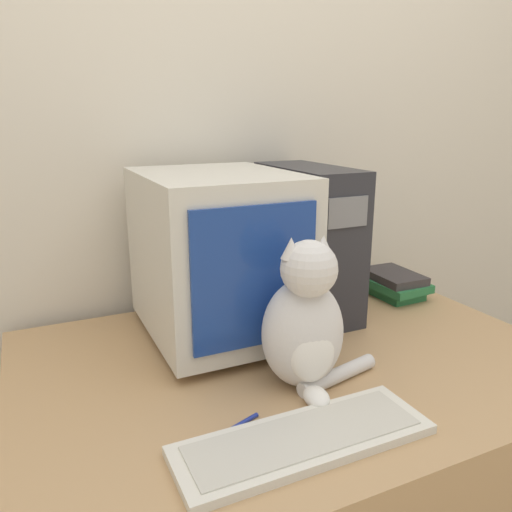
{
  "coord_description": "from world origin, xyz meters",
  "views": [
    {
      "loc": [
        -0.56,
        -0.51,
        1.3
      ],
      "look_at": [
        -0.08,
        0.51,
        0.98
      ],
      "focal_mm": 35.0,
      "sensor_mm": 36.0,
      "label": 1
    }
  ],
  "objects": [
    {
      "name": "crt_monitor",
      "position": [
        -0.12,
        0.67,
        0.95
      ],
      "size": [
        0.37,
        0.47,
        0.44
      ],
      "color": "beige",
      "rests_on": "desk"
    },
    {
      "name": "book_stack",
      "position": [
        0.51,
        0.7,
        0.76
      ],
      "size": [
        0.16,
        0.21,
        0.08
      ],
      "color": "#28703D",
      "rests_on": "desk"
    },
    {
      "name": "desk",
      "position": [
        0.0,
        0.47,
        0.36
      ],
      "size": [
        1.32,
        0.93,
        0.72
      ],
      "color": "tan",
      "rests_on": "ground_plane"
    },
    {
      "name": "computer_tower",
      "position": [
        0.18,
        0.72,
        0.94
      ],
      "size": [
        0.17,
        0.39,
        0.44
      ],
      "color": "#28282D",
      "rests_on": "desk"
    },
    {
      "name": "wall_back",
      "position": [
        0.0,
        1.0,
        1.25
      ],
      "size": [
        7.0,
        0.05,
        2.5
      ],
      "color": "beige",
      "rests_on": "ground_plane"
    },
    {
      "name": "pen",
      "position": [
        -0.26,
        0.25,
        0.72
      ],
      "size": [
        0.14,
        0.06,
        0.01
      ],
      "color": "navy",
      "rests_on": "desk"
    },
    {
      "name": "keyboard",
      "position": [
        -0.15,
        0.16,
        0.73
      ],
      "size": [
        0.49,
        0.16,
        0.02
      ],
      "color": "silver",
      "rests_on": "desk"
    },
    {
      "name": "cat",
      "position": [
        -0.05,
        0.34,
        0.87
      ],
      "size": [
        0.29,
        0.22,
        0.35
      ],
      "rotation": [
        0.0,
        0.0,
        -0.17
      ],
      "color": "silver",
      "rests_on": "desk"
    }
  ]
}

